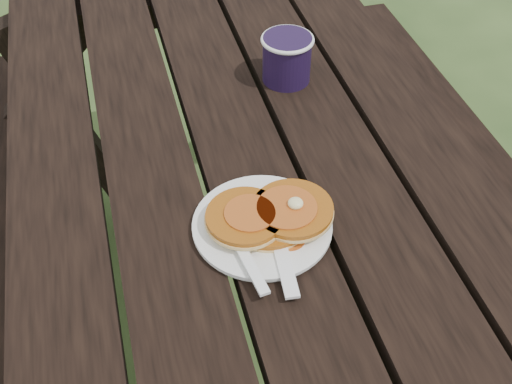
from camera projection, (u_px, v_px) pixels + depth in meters
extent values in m
plane|color=#283D1A|center=(247.00, 380.00, 1.58)|extent=(60.00, 60.00, 0.00)
cube|color=black|center=(242.00, 160.00, 1.07)|extent=(0.75, 1.80, 0.04)
cube|color=black|center=(494.00, 219.00, 1.38)|extent=(0.25, 1.80, 0.04)
cylinder|color=white|center=(262.00, 226.00, 0.93)|extent=(0.25, 0.25, 0.01)
cylinder|color=#AE5B13|center=(269.00, 219.00, 0.92)|extent=(0.11, 0.11, 0.01)
cylinder|color=#AE5B13|center=(245.00, 217.00, 0.91)|extent=(0.11, 0.11, 0.01)
cylinder|color=#AE5B13|center=(293.00, 209.00, 0.92)|extent=(0.12, 0.12, 0.01)
cylinder|color=#9B4516|center=(287.00, 207.00, 0.91)|extent=(0.09, 0.09, 0.00)
ellipsoid|color=#F4E59E|center=(296.00, 203.00, 0.91)|extent=(0.02, 0.02, 0.01)
cube|color=white|center=(280.00, 246.00, 0.89)|extent=(0.04, 0.18, 0.00)
cylinder|color=black|center=(287.00, 59.00, 1.17)|extent=(0.09, 0.09, 0.09)
torus|color=white|center=(288.00, 40.00, 1.14)|extent=(0.10, 0.10, 0.01)
cylinder|color=black|center=(288.00, 41.00, 1.14)|extent=(0.08, 0.08, 0.01)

